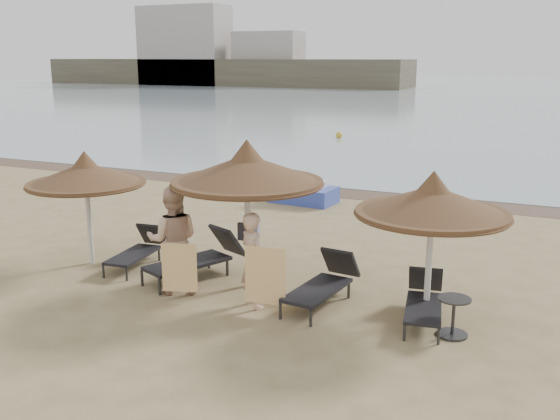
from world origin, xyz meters
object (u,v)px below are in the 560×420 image
Objects in this scene: palapa_left at (86,174)px; person_right at (253,253)px; palapa_center at (247,170)px; lounger_far_right at (424,300)px; lounger_far_left at (139,249)px; lounger_near_left at (200,257)px; person_left at (173,231)px; side_table at (453,318)px; palapa_right at (432,202)px; lounger_near_right at (324,282)px; pedal_boat at (303,191)px.

palapa_left reaches higher than person_right.
person_right is at bearing -57.78° from palapa_center.
lounger_far_left is at bearing 166.89° from lounger_far_right.
person_left is (-0.01, -0.90, 0.76)m from lounger_near_left.
lounger_far_left is 2.85× the size of side_table.
lounger_near_left is at bearing -10.01° from lounger_far_left.
side_table is (3.99, -0.64, -1.99)m from palapa_center.
palapa_left is 7.17m from palapa_right.
person_left is (1.57, -1.00, 0.83)m from lounger_far_left.
lounger_near_right reaches higher than lounger_far_left.
side_table is at bearing -46.54° from palapa_right.
person_left is (-1.14, -0.83, -1.10)m from palapa_center.
lounger_far_right is 0.77× the size of person_left.
lounger_far_right is at bearing -9.52° from lounger_far_left.
lounger_near_right is 1.00× the size of person_right.
pedal_boat is (1.94, 7.28, -1.62)m from palapa_left.
person_right is (-3.44, -0.24, 0.71)m from side_table.
palapa_center is at bearing 167.18° from lounger_far_right.
palapa_center is at bearing -25.58° from person_right.
lounger_near_right is 3.17× the size of side_table.
person_left is at bearing -143.93° from palapa_center.
lounger_near_left is (1.57, -0.10, 0.07)m from lounger_far_left.
lounger_near_left is 2.78m from lounger_near_right.
person_right is (4.27, -0.71, -0.95)m from palapa_left.
palapa_center reaches higher than lounger_near_right.
palapa_center is 4.54× the size of side_table.
palapa_center is (3.72, 0.17, 0.33)m from palapa_left.
lounger_far_right reaches higher than side_table.
palapa_left is 1.04× the size of person_left.
person_right is 0.99× the size of pedal_boat.
lounger_far_right is at bearing -134.17° from person_right.
lounger_near_right is 2.96m from person_left.
lounger_far_right is (6.14, -0.34, -0.01)m from lounger_far_left.
palapa_right is 9.05m from pedal_boat.
lounger_far_right is at bearing -0.06° from palapa_left.
person_left is 1.18× the size of person_right.
palapa_left is 7.32m from lounger_far_right.
person_left is at bearing 178.28° from lounger_far_right.
palapa_left reaches higher than pedal_boat.
palapa_right reaches higher than lounger_far_right.
person_right is at bearing -69.44° from pedal_boat.
pedal_boat is (-5.77, 7.75, 0.04)m from side_table.
lounger_far_left is at bearing -160.46° from lounger_near_left.
lounger_near_right is 8.05m from pedal_boat.
lounger_near_left is 2.02m from person_right.
lounger_near_right is 1.00× the size of pedal_boat.
person_right reaches higher than lounger_near_right.
lounger_near_left is 4.58m from lounger_far_right.
pedal_boat is at bearing 115.65° from lounger_far_right.
palapa_right is at bearing 163.01° from person_left.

